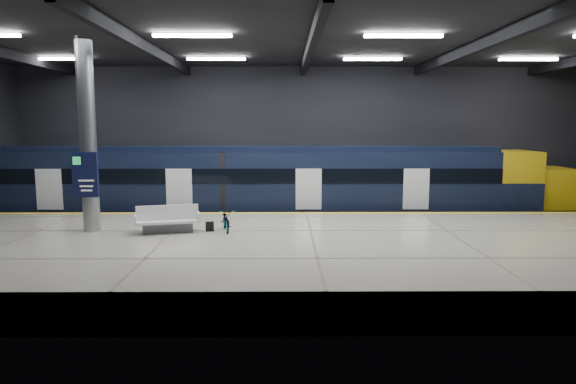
{
  "coord_description": "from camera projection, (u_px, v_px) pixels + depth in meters",
  "views": [
    {
      "loc": [
        -0.96,
        -19.49,
        4.92
      ],
      "look_at": [
        -0.81,
        1.5,
        2.2
      ],
      "focal_mm": 32.0,
      "sensor_mm": 36.0,
      "label": 1
    }
  ],
  "objects": [
    {
      "name": "ground",
      "position": [
        309.0,
        253.0,
        19.97
      ],
      "size": [
        30.0,
        30.0,
        0.0
      ],
      "primitive_type": "plane",
      "color": "black",
      "rests_on": "ground"
    },
    {
      "name": "room_shell",
      "position": [
        310.0,
        104.0,
        19.24
      ],
      "size": [
        30.1,
        16.1,
        8.05
      ],
      "color": "black",
      "rests_on": "ground"
    },
    {
      "name": "platform",
      "position": [
        313.0,
        255.0,
        17.42
      ],
      "size": [
        30.0,
        11.0,
        1.1
      ],
      "primitive_type": "cube",
      "color": "beige",
      "rests_on": "ground"
    },
    {
      "name": "safety_strip",
      "position": [
        306.0,
        213.0,
        22.55
      ],
      "size": [
        30.0,
        0.4,
        0.01
      ],
      "primitive_type": "cube",
      "color": "yellow",
      "rests_on": "platform"
    },
    {
      "name": "rails",
      "position": [
        304.0,
        224.0,
        25.41
      ],
      "size": [
        30.0,
        1.52,
        0.16
      ],
      "color": "gray",
      "rests_on": "ground"
    },
    {
      "name": "train",
      "position": [
        283.0,
        184.0,
        25.15
      ],
      "size": [
        29.4,
        2.84,
        3.79
      ],
      "color": "black",
      "rests_on": "ground"
    },
    {
      "name": "bench",
      "position": [
        168.0,
        223.0,
        18.45
      ],
      "size": [
        2.41,
        1.45,
        0.99
      ],
      "rotation": [
        0.0,
        0.0,
        0.25
      ],
      "color": "#595B60",
      "rests_on": "platform"
    },
    {
      "name": "bicycle",
      "position": [
        226.0,
        220.0,
        18.65
      ],
      "size": [
        0.87,
        1.63,
        0.82
      ],
      "primitive_type": "imported",
      "rotation": [
        0.0,
        0.0,
        0.22
      ],
      "color": "#99999E",
      "rests_on": "platform"
    },
    {
      "name": "pannier_bag",
      "position": [
        210.0,
        226.0,
        18.68
      ],
      "size": [
        0.32,
        0.23,
        0.35
      ],
      "primitive_type": "cube",
      "rotation": [
        0.0,
        0.0,
        0.16
      ],
      "color": "black",
      "rests_on": "platform"
    },
    {
      "name": "info_column",
      "position": [
        88.0,
        139.0,
        18.32
      ],
      "size": [
        0.9,
        0.78,
        6.9
      ],
      "color": "#9EA0A5",
      "rests_on": "platform"
    }
  ]
}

